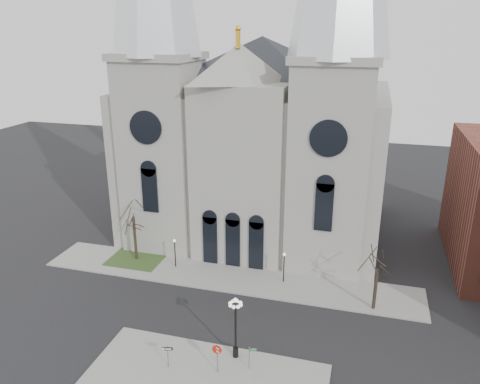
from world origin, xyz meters
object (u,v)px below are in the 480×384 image
(stop_sign, at_px, (217,352))
(globe_lamp, at_px, (236,320))
(street_name_sign, at_px, (250,356))
(one_way_sign, at_px, (168,352))

(stop_sign, relative_size, globe_lamp, 0.47)
(globe_lamp, bearing_deg, street_name_sign, -35.36)
(globe_lamp, height_order, street_name_sign, globe_lamp)
(one_way_sign, height_order, street_name_sign, street_name_sign)
(globe_lamp, height_order, one_way_sign, globe_lamp)
(stop_sign, bearing_deg, street_name_sign, 47.52)
(one_way_sign, relative_size, street_name_sign, 0.97)
(stop_sign, relative_size, one_way_sign, 1.32)
(stop_sign, height_order, one_way_sign, stop_sign)
(stop_sign, height_order, street_name_sign, stop_sign)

